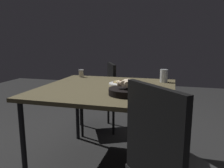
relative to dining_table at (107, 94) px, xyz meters
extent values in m
plane|color=#262626|center=(0.00, 0.00, -0.69)|extent=(8.00, 8.00, 0.00)
cube|color=brown|center=(0.00, 0.00, 0.04)|extent=(1.14, 1.10, 0.03)
cylinder|color=black|center=(-0.51, -0.49, -0.33)|extent=(0.04, 0.04, 0.72)
cylinder|color=black|center=(0.51, -0.49, -0.33)|extent=(0.04, 0.04, 0.72)
cylinder|color=black|center=(-0.51, 0.49, -0.33)|extent=(0.04, 0.04, 0.72)
cylinder|color=black|center=(0.51, 0.49, -0.33)|extent=(0.04, 0.04, 0.72)
cylinder|color=white|center=(0.10, 0.15, 0.06)|extent=(0.23, 0.23, 0.01)
cube|color=tan|center=(0.10, 0.15, 0.08)|extent=(0.16, 0.15, 0.01)
cube|color=beige|center=(0.10, 0.15, 0.08)|extent=(0.15, 0.14, 0.01)
sphere|color=brown|center=(0.08, 0.18, 0.09)|extent=(0.02, 0.02, 0.02)
sphere|color=brown|center=(0.12, 0.14, 0.09)|extent=(0.02, 0.02, 0.02)
sphere|color=brown|center=(0.08, 0.15, 0.09)|extent=(0.02, 0.02, 0.02)
cylinder|color=black|center=(0.22, -0.22, 0.08)|extent=(0.27, 0.27, 0.05)
cylinder|color=beige|center=(0.21, -0.22, 0.15)|extent=(0.06, 0.12, 0.04)
cylinder|color=beige|center=(0.22, -0.23, 0.14)|extent=(0.14, 0.08, 0.04)
cylinder|color=beige|center=(0.22, -0.24, 0.15)|extent=(0.08, 0.12, 0.04)
cylinder|color=red|center=(0.28, -0.24, 0.08)|extent=(0.06, 0.06, 0.03)
cylinder|color=silver|center=(0.46, 0.37, 0.12)|extent=(0.07, 0.07, 0.12)
cylinder|color=#C58215|center=(0.46, 0.37, 0.10)|extent=(0.07, 0.07, 0.09)
cylinder|color=#BFB299|center=(-0.43, 0.44, 0.09)|extent=(0.05, 0.05, 0.07)
cylinder|color=maroon|center=(-0.43, 0.44, 0.08)|extent=(0.04, 0.04, 0.03)
cylinder|color=#B7B7BC|center=(-0.43, 0.44, 0.13)|extent=(0.05, 0.05, 0.01)
cube|color=white|center=(0.43, -0.02, 0.06)|extent=(0.16, 0.12, 0.00)
cube|color=black|center=(0.47, -0.78, 0.00)|extent=(0.31, 0.33, 0.50)
cube|color=black|center=(-0.39, 0.80, -0.27)|extent=(0.59, 0.59, 0.04)
cube|color=black|center=(-0.21, 0.89, -0.04)|extent=(0.21, 0.39, 0.42)
cylinder|color=black|center=(-0.64, 0.89, -0.49)|extent=(0.03, 0.03, 0.40)
cylinder|color=black|center=(-0.48, 0.55, -0.49)|extent=(0.03, 0.03, 0.40)
cylinder|color=black|center=(-0.30, 1.06, -0.49)|extent=(0.03, 0.03, 0.40)
cylinder|color=black|center=(-0.13, 0.71, -0.49)|extent=(0.03, 0.03, 0.40)
camera|label=1|loc=(0.55, -1.81, 0.45)|focal=36.03mm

